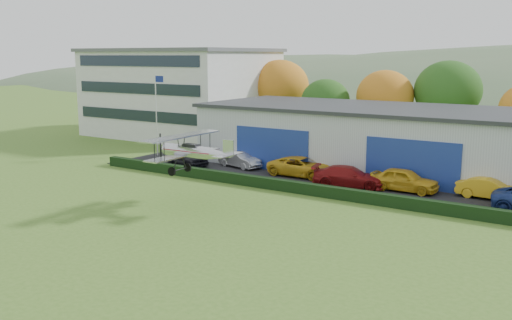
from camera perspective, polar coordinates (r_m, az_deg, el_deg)
The scene contains 14 objects.
ground at distance 27.29m, azimuth -10.54°, elevation -10.36°, with size 300.00×300.00×0.00m, color #446B21.
apron at distance 43.06m, azimuth 12.25°, elevation -2.67°, with size 48.00×9.00×0.05m, color black.
hedge at distance 38.64m, azimuth 9.69°, elevation -3.50°, with size 46.00×0.60×0.80m, color black.
hangar at distance 48.50m, azimuth 17.56°, elevation 1.70°, with size 40.60×12.60×5.30m.
office_block at distance 70.42m, azimuth -7.48°, elevation 6.77°, with size 20.60×15.60×10.40m.
flagpole at distance 55.40m, azimuth -9.87°, elevation 5.28°, with size 1.05×0.10×8.00m.
tree_belt at distance 61.42m, azimuth 17.24°, elevation 6.23°, with size 75.70×13.22×10.12m.
car_0 at distance 50.56m, azimuth -6.97°, elevation 0.38°, with size 1.89×4.70×1.60m, color black.
car_1 at distance 49.24m, azimuth -1.62°, elevation 0.05°, with size 1.45×4.17×1.37m, color silver.
car_2 at distance 45.71m, azimuth 4.60°, elevation -0.69°, with size 2.55×5.52×1.53m, color gold.
car_3 at distance 42.43m, azimuth 9.27°, elevation -1.66°, with size 2.16×5.31×1.54m, color maroon.
car_4 at distance 41.97m, azimuth 14.60°, elevation -1.92°, with size 1.94×4.82×1.64m, color gold.
car_5 at distance 41.53m, azimuth 22.40°, elevation -2.66°, with size 1.52×4.35×1.43m, color gold.
biplane at distance 36.18m, azimuth -6.42°, elevation 0.98°, with size 5.86×6.67×2.51m.
Camera 1 is at (17.86, -18.26, 9.60)m, focal length 40.01 mm.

